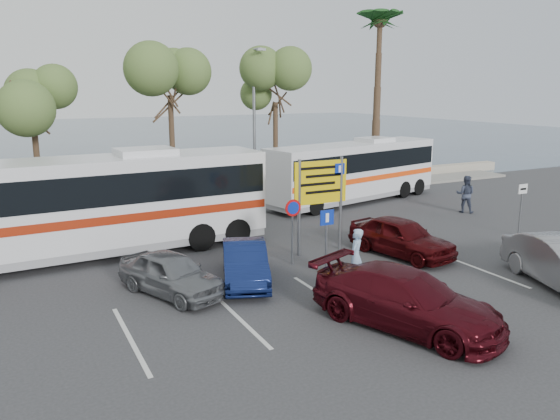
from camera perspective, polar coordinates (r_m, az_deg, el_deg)
name	(u,v)px	position (r m, az deg, el deg)	size (l,w,h in m)	color
ground	(344,282)	(17.80, 6.70, -7.52)	(120.00, 120.00, 0.00)	#303032
kerb_strip	(202,201)	(30.01, -8.18, 0.90)	(44.00, 2.40, 0.15)	gray
seawall	(190,191)	(31.83, -9.36, 1.95)	(48.00, 0.80, 0.60)	#A99D87
sea	(84,137)	(74.71, -19.76, 7.21)	(140.00, 140.00, 0.00)	#384A5A
tree_left	(30,90)	(27.90, -24.63, 11.30)	(3.20, 3.20, 7.20)	#382619
tree_mid	(169,77)	(28.96, -11.49, 13.47)	(3.20, 3.20, 8.00)	#382619
tree_right	(275,87)	(31.12, -0.48, 12.74)	(3.20, 3.20, 7.40)	#382619
palm_tree	(380,24)	(35.00, 10.40, 18.60)	(4.80, 4.80, 11.20)	#382619
street_lamp_right	(255,116)	(30.08, -2.66, 9.74)	(0.45, 1.15, 8.01)	slate
direction_sign	(321,189)	(20.29, 4.27, 2.16)	(2.20, 0.12, 3.60)	slate
sign_no_stop	(293,221)	(19.00, 1.34, -1.16)	(0.60, 0.08, 2.35)	slate
sign_parking	(327,233)	(17.89, 4.89, -2.44)	(0.50, 0.07, 2.25)	slate
sign_taxi	(521,202)	(24.98, 23.91, 0.73)	(0.50, 0.07, 2.20)	slate
lane_markings	(330,299)	(16.43, 5.28, -9.22)	(12.02, 4.20, 0.01)	silver
coach_bus_left	(98,208)	(21.01, -18.53, 0.17)	(12.64, 3.29, 3.91)	silver
coach_bus_right	(354,173)	(29.96, 7.69, 3.84)	(11.22, 4.73, 3.42)	silver
car_silver_a	(172,274)	(16.83, -11.26, -6.55)	(1.53, 3.81, 1.30)	slate
car_blue	(245,263)	(17.57, -3.69, -5.51)	(1.36, 3.90, 1.28)	#101C4D
car_maroon	(406,299)	(14.70, 13.05, -9.09)	(2.09, 5.15, 1.50)	#440B12
car_red	(401,237)	(20.74, 12.55, -2.74)	(1.69, 4.21, 1.44)	#40090B
pedestrian_near	(356,257)	(17.44, 7.91, -4.85)	(0.66, 0.43, 1.81)	#8DA9CD
pedestrian_far	(465,194)	(28.74, 18.80, 1.58)	(0.91, 0.71, 1.86)	#373E53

